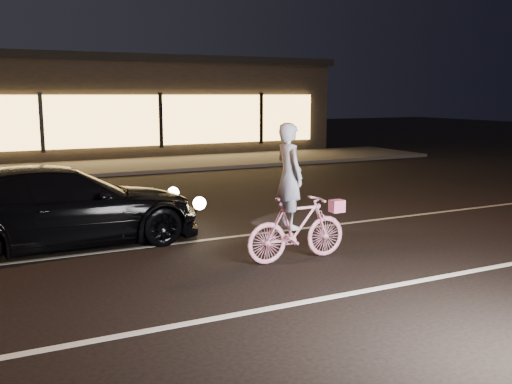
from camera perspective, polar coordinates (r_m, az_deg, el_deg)
ground at (r=8.19m, az=-9.40°, el=-9.05°), size 90.00×90.00×0.00m
lane_stripe_near at (r=6.85m, az=-5.66°, el=-12.74°), size 60.00×0.12×0.01m
lane_stripe_far at (r=10.04m, az=-12.73°, el=-5.60°), size 60.00×0.10×0.01m
sidewalk at (r=20.72m, az=-19.91°, el=2.06°), size 30.00×4.00×0.12m
storefront at (r=26.51m, az=-21.65°, el=8.04°), size 25.40×8.42×4.20m
cyclist at (r=9.00m, az=3.92°, el=-2.08°), size 1.74×0.60×2.20m
sedan at (r=10.41m, az=-18.97°, el=-1.38°), size 4.99×2.29×1.41m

